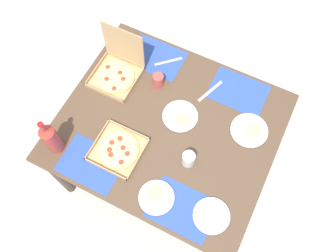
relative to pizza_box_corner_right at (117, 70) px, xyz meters
name	(u,v)px	position (x,y,z in m)	size (l,w,h in m)	color
ground_plane	(168,165)	(0.46, -0.19, -0.81)	(6.00, 6.00, 0.00)	beige
dining_table	(168,133)	(0.46, -0.19, -0.16)	(1.31, 1.14, 0.76)	#3F3328
placemat_near_left	(91,164)	(0.17, -0.61, -0.05)	(0.36, 0.26, 0.00)	#2D4C9E
placemat_near_right	(182,209)	(0.76, -0.61, -0.05)	(0.36, 0.26, 0.00)	#2D4C9E
placemat_far_left	(156,57)	(0.17, 0.23, -0.05)	(0.36, 0.26, 0.00)	#2D4C9E
placemat_far_right	(238,92)	(0.76, 0.23, -0.05)	(0.36, 0.26, 0.00)	#2D4C9E
pizza_box_corner_right	(117,70)	(0.00, 0.00, 0.00)	(0.29, 0.30, 0.32)	tan
pizza_box_center	(118,150)	(0.27, -0.46, -0.04)	(0.29, 0.29, 0.04)	tan
plate_near_right	(211,216)	(0.92, -0.57, -0.04)	(0.21, 0.21, 0.02)	white
plate_far_right	(156,197)	(0.60, -0.61, -0.04)	(0.20, 0.20, 0.03)	white
plate_far_left	(250,130)	(0.92, 0.00, -0.04)	(0.23, 0.23, 0.03)	white
plate_near_left	(180,117)	(0.50, -0.10, -0.04)	(0.22, 0.22, 0.03)	white
soda_bottle	(51,138)	(-0.07, -0.61, 0.08)	(0.09, 0.09, 0.32)	#B2382D
cup_red	(189,159)	(0.67, -0.34, 0.00)	(0.08, 0.08, 0.10)	silver
cup_clear_left	(158,80)	(0.27, 0.05, 0.00)	(0.07, 0.07, 0.09)	#BF4742
fork_by_near_right	(168,62)	(0.25, 0.24, -0.05)	(0.19, 0.02, 0.01)	#B7B7BC
knife_by_far_left	(210,91)	(0.60, 0.15, -0.05)	(0.21, 0.02, 0.01)	#B7B7BC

